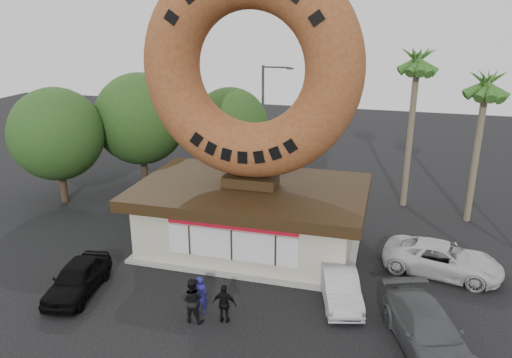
{
  "coord_description": "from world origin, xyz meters",
  "views": [
    {
      "loc": [
        6.32,
        -16.01,
        11.47
      ],
      "look_at": [
        0.82,
        4.0,
        4.38
      ],
      "focal_mm": 35.0,
      "sensor_mm": 36.0,
      "label": 1
    }
  ],
  "objects_px": {
    "donut_shop": "(251,215)",
    "street_lamp": "(265,119)",
    "giant_donut": "(250,68)",
    "car_white": "(443,259)",
    "person_left": "(200,295)",
    "car_black": "(77,278)",
    "person_right": "(224,304)",
    "car_silver": "(340,286)",
    "person_center": "(192,300)",
    "car_grey": "(428,331)"
  },
  "relations": [
    {
      "from": "car_black",
      "to": "car_silver",
      "type": "bearing_deg",
      "value": 4.62
    },
    {
      "from": "giant_donut",
      "to": "person_left",
      "type": "height_order",
      "value": "giant_donut"
    },
    {
      "from": "person_left",
      "to": "car_black",
      "type": "bearing_deg",
      "value": -23.67
    },
    {
      "from": "car_white",
      "to": "person_right",
      "type": "bearing_deg",
      "value": 137.64
    },
    {
      "from": "street_lamp",
      "to": "car_silver",
      "type": "distance_m",
      "value": 15.76
    },
    {
      "from": "giant_donut",
      "to": "car_grey",
      "type": "bearing_deg",
      "value": -36.49
    },
    {
      "from": "giant_donut",
      "to": "person_center",
      "type": "height_order",
      "value": "giant_donut"
    },
    {
      "from": "street_lamp",
      "to": "person_left",
      "type": "relative_size",
      "value": 4.86
    },
    {
      "from": "donut_shop",
      "to": "car_white",
      "type": "height_order",
      "value": "donut_shop"
    },
    {
      "from": "car_black",
      "to": "street_lamp",
      "type": "bearing_deg",
      "value": 68.07
    },
    {
      "from": "car_white",
      "to": "donut_shop",
      "type": "bearing_deg",
      "value": 99.47
    },
    {
      "from": "car_black",
      "to": "car_silver",
      "type": "distance_m",
      "value": 11.02
    },
    {
      "from": "donut_shop",
      "to": "car_grey",
      "type": "relative_size",
      "value": 2.2
    },
    {
      "from": "street_lamp",
      "to": "car_white",
      "type": "bearing_deg",
      "value": -43.04
    },
    {
      "from": "giant_donut",
      "to": "donut_shop",
      "type": "bearing_deg",
      "value": -90.0
    },
    {
      "from": "person_center",
      "to": "car_silver",
      "type": "xyz_separation_m",
      "value": [
        5.31,
        2.98,
        -0.26
      ]
    },
    {
      "from": "street_lamp",
      "to": "person_left",
      "type": "height_order",
      "value": "street_lamp"
    },
    {
      "from": "donut_shop",
      "to": "car_silver",
      "type": "distance_m",
      "value": 6.24
    },
    {
      "from": "street_lamp",
      "to": "person_left",
      "type": "distance_m",
      "value": 16.65
    },
    {
      "from": "person_left",
      "to": "car_silver",
      "type": "relative_size",
      "value": 0.41
    },
    {
      "from": "person_right",
      "to": "car_black",
      "type": "distance_m",
      "value": 6.68
    },
    {
      "from": "car_black",
      "to": "car_silver",
      "type": "xyz_separation_m",
      "value": [
        10.76,
        2.4,
        -0.04
      ]
    },
    {
      "from": "donut_shop",
      "to": "car_white",
      "type": "xyz_separation_m",
      "value": [
        9.13,
        -0.25,
        -1.05
      ]
    },
    {
      "from": "street_lamp",
      "to": "person_left",
      "type": "xyz_separation_m",
      "value": [
        1.54,
        -16.17,
        -3.66
      ]
    },
    {
      "from": "person_left",
      "to": "car_black",
      "type": "height_order",
      "value": "person_left"
    },
    {
      "from": "street_lamp",
      "to": "car_black",
      "type": "xyz_separation_m",
      "value": [
        -4.01,
        -16.12,
        -3.79
      ]
    },
    {
      "from": "giant_donut",
      "to": "person_right",
      "type": "height_order",
      "value": "giant_donut"
    },
    {
      "from": "giant_donut",
      "to": "car_white",
      "type": "height_order",
      "value": "giant_donut"
    },
    {
      "from": "giant_donut",
      "to": "person_left",
      "type": "xyz_separation_m",
      "value": [
        -0.31,
        -6.17,
        -8.11
      ]
    },
    {
      "from": "giant_donut",
      "to": "person_right",
      "type": "distance_m",
      "value": 10.41
    },
    {
      "from": "giant_donut",
      "to": "car_black",
      "type": "bearing_deg",
      "value": -133.79
    },
    {
      "from": "car_grey",
      "to": "street_lamp",
      "type": "bearing_deg",
      "value": 102.35
    },
    {
      "from": "street_lamp",
      "to": "car_black",
      "type": "distance_m",
      "value": 17.04
    },
    {
      "from": "car_black",
      "to": "giant_donut",
      "type": "bearing_deg",
      "value": 38.26
    },
    {
      "from": "car_white",
      "to": "street_lamp",
      "type": "bearing_deg",
      "value": 57.98
    },
    {
      "from": "person_center",
      "to": "car_silver",
      "type": "bearing_deg",
      "value": -150.31
    },
    {
      "from": "donut_shop",
      "to": "car_grey",
      "type": "xyz_separation_m",
      "value": [
        8.22,
        -6.06,
        -1.03
      ]
    },
    {
      "from": "person_right",
      "to": "car_grey",
      "type": "bearing_deg",
      "value": 179.97
    },
    {
      "from": "giant_donut",
      "to": "person_left",
      "type": "bearing_deg",
      "value": -92.89
    },
    {
      "from": "donut_shop",
      "to": "car_white",
      "type": "relative_size",
      "value": 2.16
    },
    {
      "from": "giant_donut",
      "to": "car_white",
      "type": "bearing_deg",
      "value": -1.65
    },
    {
      "from": "street_lamp",
      "to": "person_center",
      "type": "relative_size",
      "value": 4.37
    },
    {
      "from": "person_right",
      "to": "donut_shop",
      "type": "bearing_deg",
      "value": -85.87
    },
    {
      "from": "donut_shop",
      "to": "street_lamp",
      "type": "xyz_separation_m",
      "value": [
        -1.86,
        10.02,
        2.72
      ]
    },
    {
      "from": "donut_shop",
      "to": "car_silver",
      "type": "height_order",
      "value": "donut_shop"
    },
    {
      "from": "donut_shop",
      "to": "giant_donut",
      "type": "bearing_deg",
      "value": 90.0
    },
    {
      "from": "donut_shop",
      "to": "car_grey",
      "type": "distance_m",
      "value": 10.27
    },
    {
      "from": "street_lamp",
      "to": "car_white",
      "type": "relative_size",
      "value": 1.54
    },
    {
      "from": "person_left",
      "to": "person_right",
      "type": "height_order",
      "value": "person_left"
    },
    {
      "from": "person_center",
      "to": "person_left",
      "type": "bearing_deg",
      "value": -100.94
    }
  ]
}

